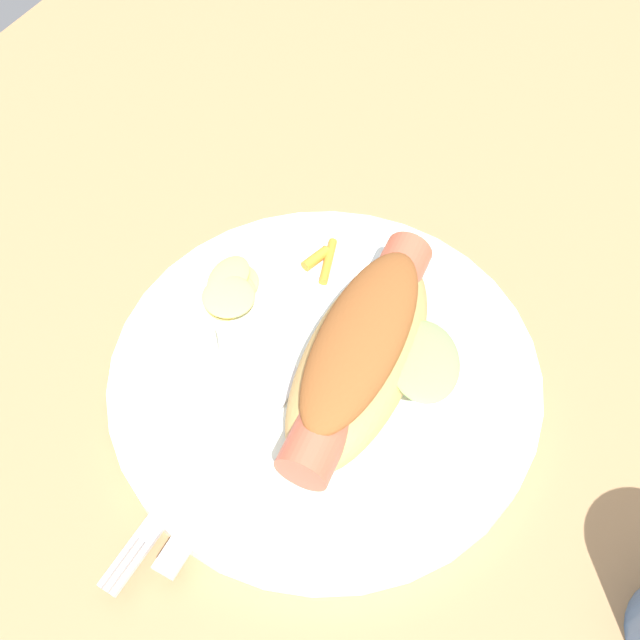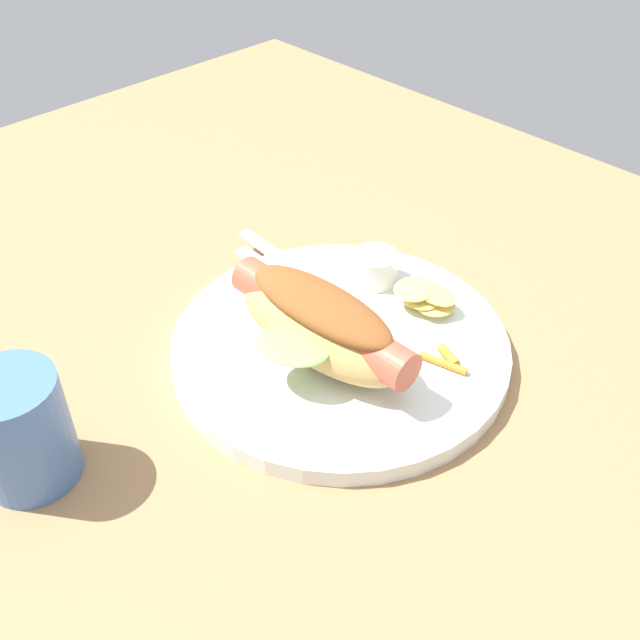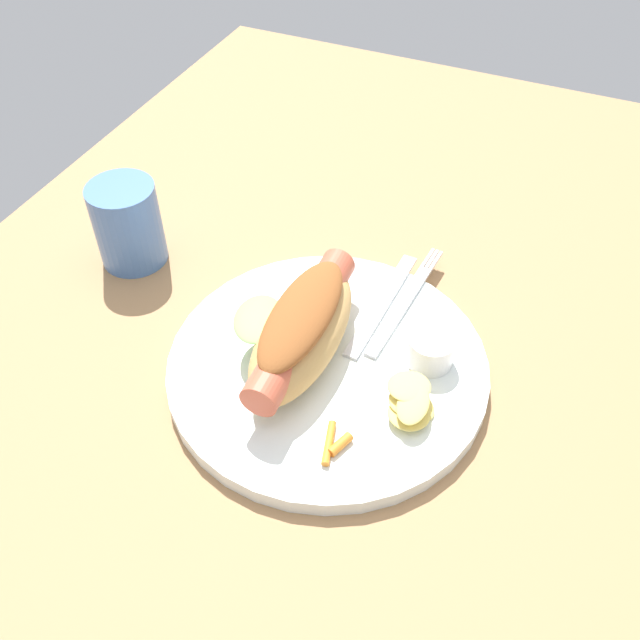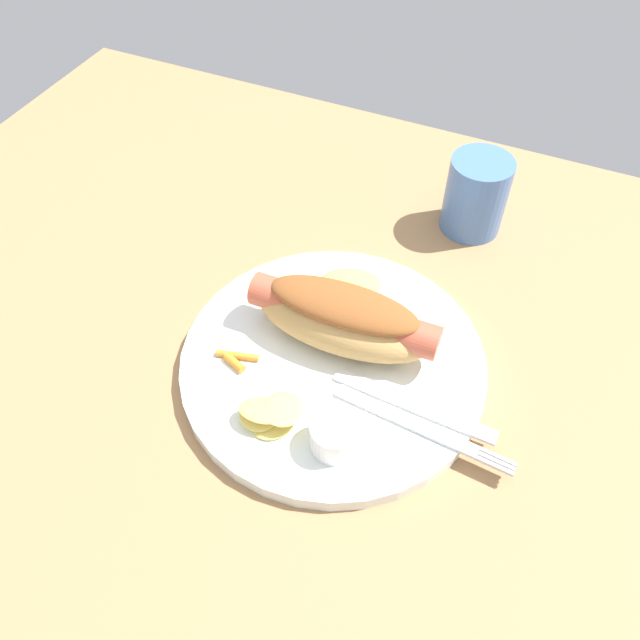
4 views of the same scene
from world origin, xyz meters
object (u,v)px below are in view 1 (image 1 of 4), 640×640
(hot_dog, at_px, (362,353))
(carrot_garnish, at_px, (322,260))
(knife, at_px, (235,462))
(chips_pile, at_px, (230,289))
(fork, at_px, (198,465))
(plate, at_px, (325,373))
(sauce_ramekin, at_px, (186,352))

(hot_dog, height_order, carrot_garnish, hot_dog)
(knife, height_order, carrot_garnish, carrot_garnish)
(knife, distance_m, chips_pile, 0.13)
(fork, bearing_deg, chips_pile, -154.72)
(plate, distance_m, carrot_garnish, 0.09)
(sauce_ramekin, distance_m, carrot_garnish, 0.13)
(hot_dog, relative_size, knife, 1.20)
(plate, xyz_separation_m, chips_pile, (0.02, 0.08, 0.02))
(sauce_ramekin, bearing_deg, knife, -128.00)
(plate, height_order, chips_pile, chips_pile)
(fork, height_order, carrot_garnish, carrot_garnish)
(plate, xyz_separation_m, hot_dog, (0.00, -0.02, 0.04))
(hot_dog, relative_size, carrot_garnish, 4.44)
(fork, bearing_deg, carrot_garnish, -175.03)
(plate, bearing_deg, sauce_ramekin, 113.90)
(plate, height_order, knife, knife)
(fork, height_order, knife, same)
(knife, height_order, chips_pile, chips_pile)
(plate, relative_size, hot_dog, 1.58)
(carrot_garnish, bearing_deg, sauce_ramekin, 160.24)
(plate, relative_size, knife, 1.90)
(plate, xyz_separation_m, fork, (-0.10, 0.04, 0.01))
(sauce_ramekin, distance_m, knife, 0.08)
(fork, distance_m, carrot_garnish, 0.18)
(knife, xyz_separation_m, chips_pile, (0.11, 0.06, 0.01))
(hot_dog, relative_size, sauce_ramekin, 4.35)
(plate, distance_m, hot_dog, 0.05)
(hot_dog, distance_m, chips_pile, 0.11)
(hot_dog, height_order, sauce_ramekin, hot_dog)
(chips_pile, bearing_deg, knife, -149.26)
(plate, bearing_deg, carrot_garnish, 26.51)
(knife, bearing_deg, chips_pile, -146.75)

